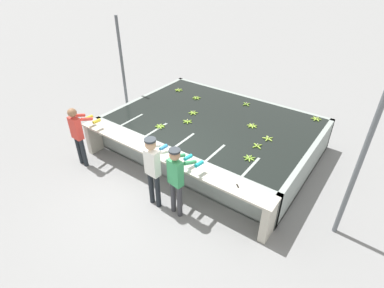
# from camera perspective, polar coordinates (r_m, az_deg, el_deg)

# --- Properties ---
(ground_plane) EXTENTS (80.00, 80.00, 0.00)m
(ground_plane) POSITION_cam_1_polar(r_m,az_deg,el_deg) (7.18, -6.13, -8.82)
(ground_plane) COLOR gray
(ground_plane) RESTS_ON ground
(wash_tank) EXTENTS (5.34, 3.78, 0.91)m
(wash_tank) POSITION_cam_1_polar(r_m,az_deg,el_deg) (8.41, 4.17, 2.04)
(wash_tank) COLOR gray
(wash_tank) RESTS_ON ground
(work_ledge) EXTENTS (5.34, 0.45, 0.91)m
(work_ledge) POSITION_cam_1_polar(r_m,az_deg,el_deg) (6.89, -5.22, -3.70)
(work_ledge) COLOR #B7B2A3
(work_ledge) RESTS_ON ground
(worker_0) EXTENTS (0.43, 0.72, 1.63)m
(worker_0) POSITION_cam_1_polar(r_m,az_deg,el_deg) (7.96, -20.88, 2.19)
(worker_0) COLOR #1E2328
(worker_0) RESTS_ON ground
(worker_1) EXTENTS (0.43, 0.73, 1.70)m
(worker_1) POSITION_cam_1_polar(r_m,az_deg,el_deg) (6.21, -7.33, -4.14)
(worker_1) COLOR #1E2328
(worker_1) RESTS_ON ground
(worker_2) EXTENTS (0.48, 0.74, 1.64)m
(worker_2) POSITION_cam_1_polar(r_m,az_deg,el_deg) (5.99, -2.91, -6.09)
(worker_2) COLOR #38383D
(worker_2) RESTS_ON ground
(banana_bunch_floating_0) EXTENTS (0.28, 0.28, 0.08)m
(banana_bunch_floating_0) POSITION_cam_1_polar(r_m,az_deg,el_deg) (7.95, 11.39, 3.41)
(banana_bunch_floating_0) COLOR #93BC3D
(banana_bunch_floating_0) RESTS_ON wash_tank
(banana_bunch_floating_1) EXTENTS (0.28, 0.27, 0.08)m
(banana_bunch_floating_1) POSITION_cam_1_polar(r_m,az_deg,el_deg) (8.01, -0.87, 4.33)
(banana_bunch_floating_1) COLOR #7FAD33
(banana_bunch_floating_1) RESTS_ON wash_tank
(banana_bunch_floating_2) EXTENTS (0.26, 0.26, 0.08)m
(banana_bunch_floating_2) POSITION_cam_1_polar(r_m,az_deg,el_deg) (7.15, 12.33, -0.36)
(banana_bunch_floating_2) COLOR #8CB738
(banana_bunch_floating_2) RESTS_ON wash_tank
(banana_bunch_floating_3) EXTENTS (0.28, 0.28, 0.08)m
(banana_bunch_floating_3) POSITION_cam_1_polar(r_m,az_deg,el_deg) (8.80, 22.58, 4.44)
(banana_bunch_floating_3) COLOR #93BC3D
(banana_bunch_floating_3) RESTS_ON wash_tank
(banana_bunch_floating_4) EXTENTS (0.28, 0.26, 0.08)m
(banana_bunch_floating_4) POSITION_cam_1_polar(r_m,az_deg,el_deg) (7.49, 14.27, 1.01)
(banana_bunch_floating_4) COLOR #9EC642
(banana_bunch_floating_4) RESTS_ON wash_tank
(banana_bunch_floating_5) EXTENTS (0.28, 0.28, 0.08)m
(banana_bunch_floating_5) POSITION_cam_1_polar(r_m,az_deg,el_deg) (9.94, -2.56, 10.25)
(banana_bunch_floating_5) COLOR #8CB738
(banana_bunch_floating_5) RESTS_ON wash_tank
(banana_bunch_floating_6) EXTENTS (0.27, 0.28, 0.08)m
(banana_bunch_floating_6) POSITION_cam_1_polar(r_m,az_deg,el_deg) (8.45, 0.22, 5.96)
(banana_bunch_floating_6) COLOR #8CB738
(banana_bunch_floating_6) RESTS_ON wash_tank
(banana_bunch_floating_7) EXTENTS (0.28, 0.28, 0.08)m
(banana_bunch_floating_7) POSITION_cam_1_polar(r_m,az_deg,el_deg) (9.36, 0.86, 8.77)
(banana_bunch_floating_7) COLOR #7FAD33
(banana_bunch_floating_7) RESTS_ON wash_tank
(banana_bunch_floating_8) EXTENTS (0.27, 0.27, 0.08)m
(banana_bunch_floating_8) POSITION_cam_1_polar(r_m,az_deg,el_deg) (9.09, 10.33, 7.46)
(banana_bunch_floating_8) COLOR #75A333
(banana_bunch_floating_8) RESTS_ON wash_tank
(banana_bunch_floating_9) EXTENTS (0.28, 0.28, 0.08)m
(banana_bunch_floating_9) POSITION_cam_1_polar(r_m,az_deg,el_deg) (7.82, -6.08, 3.37)
(banana_bunch_floating_9) COLOR #7FAD33
(banana_bunch_floating_9) RESTS_ON wash_tank
(banana_bunch_floating_10) EXTENTS (0.28, 0.28, 0.08)m
(banana_bunch_floating_10) POSITION_cam_1_polar(r_m,az_deg,el_deg) (6.70, 10.87, -2.65)
(banana_bunch_floating_10) COLOR #75A333
(banana_bunch_floating_10) RESTS_ON wash_tank
(knife_0) EXTENTS (0.28, 0.25, 0.02)m
(knife_0) POSITION_cam_1_polar(r_m,az_deg,el_deg) (5.89, 8.91, -8.31)
(knife_0) COLOR silver
(knife_0) RESTS_ON work_ledge
(support_post_left) EXTENTS (0.09, 0.09, 3.20)m
(support_post_left) POSITION_cam_1_polar(r_m,az_deg,el_deg) (9.98, -13.06, 13.68)
(support_post_left) COLOR slate
(support_post_left) RESTS_ON ground
(support_post_right) EXTENTS (0.09, 0.09, 3.20)m
(support_post_right) POSITION_cam_1_polar(r_m,az_deg,el_deg) (5.94, 29.05, -3.97)
(support_post_right) COLOR slate
(support_post_right) RESTS_ON ground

